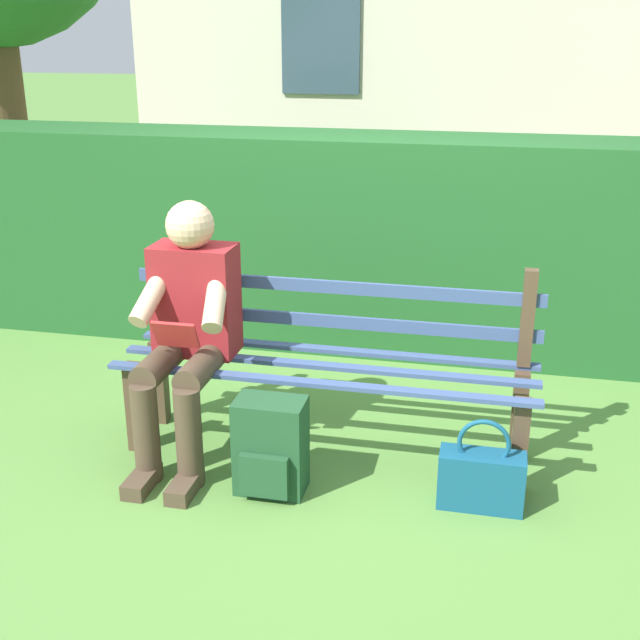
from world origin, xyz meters
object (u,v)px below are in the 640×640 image
object	(u,v)px
handbag	(481,478)
park_bench	(328,362)
person_seated	(187,326)
backpack	(271,447)

from	to	relation	value
handbag	park_bench	bearing A→B (deg)	-26.28
person_seated	handbag	xyz separation A→B (m)	(-1.36, 0.20, -0.50)
park_bench	backpack	distance (m)	0.52
park_bench	backpack	bearing A→B (deg)	69.55
backpack	park_bench	bearing A→B (deg)	-110.45
park_bench	backpack	world-z (taller)	park_bench
backpack	handbag	distance (m)	0.90
person_seated	backpack	distance (m)	0.68
backpack	handbag	xyz separation A→B (m)	(-0.90, -0.06, -0.07)
park_bench	handbag	distance (m)	0.88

